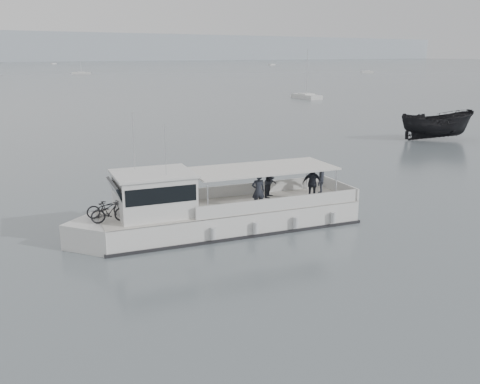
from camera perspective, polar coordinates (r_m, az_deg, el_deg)
ground at (r=24.10m, az=-0.93°, el=-3.70°), size 1400.00×1400.00×0.00m
tour_boat at (r=23.22m, az=-3.61°, el=-2.13°), size 13.03×5.46×5.44m
dark_motorboat at (r=51.55m, az=20.25°, el=6.73°), size 7.29×5.30×2.65m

